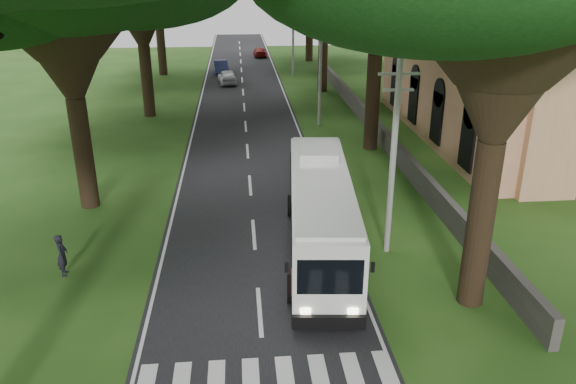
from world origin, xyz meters
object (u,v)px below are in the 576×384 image
Objects in this scene: coach_bus at (320,211)px; pedestrian at (62,255)px; distant_car_c at (260,52)px; pole_mid at (320,69)px; distant_car_b at (221,67)px; pole_near at (393,156)px; distant_car_a at (227,77)px; church at (515,66)px; pole_far at (293,36)px.

coach_bus is 10.22m from pedestrian.
pole_mid is at bearing 94.19° from distant_car_c.
pole_mid is 23.49m from distant_car_b.
pole_near is 54.01m from distant_car_c.
distant_car_a is 5.77m from distant_car_b.
church is 3.00× the size of pole_far.
distant_car_b is 2.47× the size of pedestrian.
pole_far reaches higher than distant_car_c.
pedestrian is at bearing -176.52° from pole_near.
distant_car_c is at bearing 62.66° from distant_car_b.
church is 5.72× the size of distant_car_b.
distant_car_c is at bearing 111.78° from church.
pole_far is (-12.36, 24.45, -0.73)m from church.
distant_car_b is 43.00m from pedestrian.
pedestrian is (-5.92, -36.97, 0.12)m from distant_car_a.
pole_near is 20.00m from pole_mid.
pole_far is at bearing 90.00° from pole_near.
distant_car_c is at bearing 93.11° from pole_near.
distant_car_b is at bearing 67.19° from distant_car_c.
distant_car_c is (-2.93, 13.81, -3.57)m from pole_far.
pole_mid reaches higher than distant_car_b.
pedestrian reaches higher than distant_car_a.
distant_car_a is at bearing 133.16° from church.
coach_bus reaches higher than distant_car_b.
pole_mid and pole_far have the same top height.
pole_near reaches higher than pedestrian.
coach_bus is (-15.16, -15.30, -3.10)m from church.
coach_bus is (-2.79, -39.75, -2.37)m from pole_far.
pedestrian is at bearing -107.57° from pole_far.
church reaches higher than coach_bus.
pole_near is 4.70× the size of pedestrian.
pole_near reaches higher than coach_bus.
pedestrian reaches higher than distant_car_b.
pole_near is 40.00m from pole_far.
pole_mid is at bearing 160.19° from church.
pole_far reaches higher than coach_bus.
distant_car_a is (-6.99, 36.18, -3.45)m from pole_near.
church is 30.37m from pedestrian.
pole_near is 1.00× the size of pole_mid.
distant_car_b is 12.85m from distant_car_c.
church is 41.43m from distant_car_c.
distant_car_a reaches higher than distant_car_c.
pedestrian is (-5.16, -42.68, 0.13)m from distant_car_b.
coach_bus is 41.96m from distant_car_b.
church is 2.07× the size of coach_bus.
pole_mid reaches higher than coach_bus.
pole_mid is at bearing -38.26° from pedestrian.
coach_bus is (-2.79, -19.75, -2.37)m from pole_mid.
pedestrian is at bearing -102.18° from distant_car_b.
pole_mid is 0.69× the size of coach_bus.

